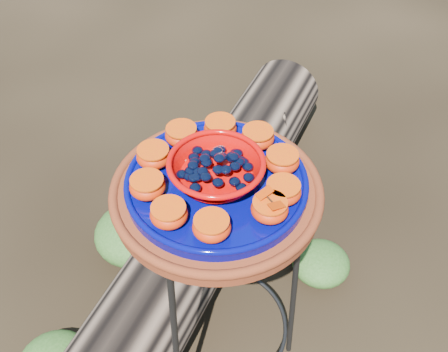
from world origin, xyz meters
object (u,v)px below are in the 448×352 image
cobalt_plate (216,184)px  driftwood_log (214,208)px  terracotta_saucer (217,194)px  red_bowl (216,171)px  plant_stand (218,287)px

cobalt_plate → driftwood_log: size_ratio=0.26×
terracotta_saucer → red_bowl: 0.07m
cobalt_plate → driftwood_log: 0.77m
plant_stand → cobalt_plate: (0.00, 0.00, 0.40)m
cobalt_plate → driftwood_log: bearing=62.2°
cobalt_plate → driftwood_log: (0.22, 0.41, -0.61)m
red_bowl → driftwood_log: size_ratio=0.13×
plant_stand → terracotta_saucer: terracotta_saucer is taller
cobalt_plate → red_bowl: bearing=0.0°
plant_stand → red_bowl: size_ratio=3.51×
plant_stand → cobalt_plate: bearing=0.0°
plant_stand → red_bowl: bearing=0.0°
plant_stand → driftwood_log: plant_stand is taller
terracotta_saucer → driftwood_log: size_ratio=0.30×
cobalt_plate → red_bowl: red_bowl is taller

